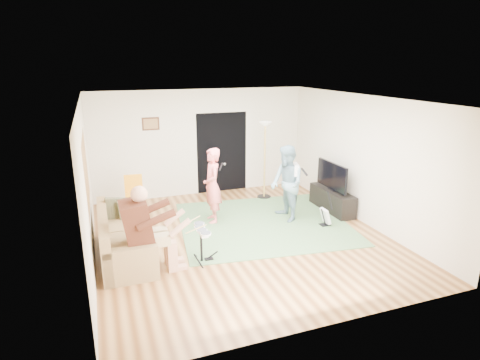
% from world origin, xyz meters
% --- Properties ---
extents(floor, '(6.00, 6.00, 0.00)m').
position_xyz_m(floor, '(0.00, 0.00, 0.00)').
color(floor, brown).
rests_on(floor, ground).
extents(walls, '(5.50, 6.00, 2.70)m').
position_xyz_m(walls, '(0.00, 0.00, 1.35)').
color(walls, beige).
rests_on(walls, floor).
extents(ceiling, '(6.00, 6.00, 0.00)m').
position_xyz_m(ceiling, '(0.00, 0.00, 2.70)').
color(ceiling, white).
rests_on(ceiling, walls).
extents(window_blinds, '(0.00, 2.05, 2.05)m').
position_xyz_m(window_blinds, '(-2.74, 0.20, 1.55)').
color(window_blinds, '#95602E').
rests_on(window_blinds, walls).
extents(doorway, '(2.10, 0.00, 2.10)m').
position_xyz_m(doorway, '(0.55, 2.99, 1.05)').
color(doorway, black).
rests_on(doorway, walls).
extents(picture_frame, '(0.42, 0.03, 0.32)m').
position_xyz_m(picture_frame, '(-1.25, 2.99, 1.90)').
color(picture_frame, '#3F2314').
rests_on(picture_frame, walls).
extents(area_rug, '(3.86, 3.59, 0.02)m').
position_xyz_m(area_rug, '(0.68, 0.52, 0.01)').
color(area_rug, '#4D7547').
rests_on(area_rug, floor).
extents(sofa, '(0.85, 2.08, 0.84)m').
position_xyz_m(sofa, '(-2.29, -0.06, 0.28)').
color(sofa, '#95774A').
rests_on(sofa, floor).
extents(drummer, '(0.96, 0.54, 1.48)m').
position_xyz_m(drummer, '(-1.85, -0.71, 0.58)').
color(drummer, '#4A2214').
rests_on(drummer, sofa).
extents(drum_kit, '(0.35, 0.63, 0.64)m').
position_xyz_m(drum_kit, '(-1.00, -0.71, 0.28)').
color(drum_kit, black).
rests_on(drum_kit, floor).
extents(singer, '(0.43, 0.62, 1.62)m').
position_xyz_m(singer, '(-0.30, 0.99, 0.81)').
color(singer, '#FF6E71').
rests_on(singer, floor).
extents(microphone, '(0.06, 0.06, 0.24)m').
position_xyz_m(microphone, '(-0.10, 0.99, 1.21)').
color(microphone, black).
rests_on(microphone, singer).
extents(guitarist, '(0.63, 0.81, 1.65)m').
position_xyz_m(guitarist, '(1.23, 0.54, 0.83)').
color(guitarist, '#7196A6').
rests_on(guitarist, floor).
extents(guitar_held, '(0.29, 0.61, 0.26)m').
position_xyz_m(guitar_held, '(1.43, 0.54, 1.12)').
color(guitar_held, white).
rests_on(guitar_held, guitarist).
extents(guitar_spare, '(0.28, 0.25, 0.77)m').
position_xyz_m(guitar_spare, '(1.87, -0.06, 0.22)').
color(guitar_spare, black).
rests_on(guitar_spare, floor).
extents(torchiere_lamp, '(0.35, 0.35, 1.94)m').
position_xyz_m(torchiere_lamp, '(1.39, 2.09, 1.33)').
color(torchiere_lamp, black).
rests_on(torchiere_lamp, floor).
extents(dining_chair, '(0.43, 0.45, 0.96)m').
position_xyz_m(dining_chair, '(-1.86, 1.76, 0.34)').
color(dining_chair, tan).
rests_on(dining_chair, floor).
extents(tv_cabinet, '(0.40, 1.40, 0.50)m').
position_xyz_m(tv_cabinet, '(2.50, 0.68, 0.25)').
color(tv_cabinet, black).
rests_on(tv_cabinet, floor).
extents(television, '(0.06, 1.13, 0.61)m').
position_xyz_m(television, '(2.45, 0.68, 0.85)').
color(television, black).
rests_on(television, tv_cabinet).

